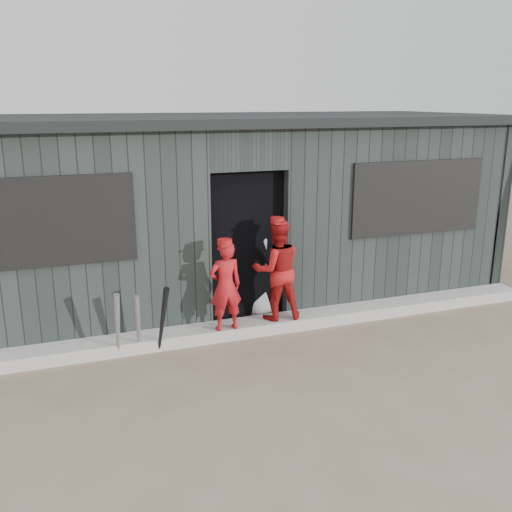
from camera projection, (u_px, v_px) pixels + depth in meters
name	position (u px, v px, depth m)	size (l,w,h in m)	color
ground	(318.00, 401.00, 5.55)	(80.00, 80.00, 0.00)	#715E4E
curb	(255.00, 326.00, 7.18)	(8.00, 0.36, 0.15)	#AAAAA5
bat_left	(118.00, 326.00, 6.32)	(0.07, 0.07, 0.82)	gray
bat_mid	(138.00, 325.00, 6.45)	(0.07, 0.07, 0.75)	gray
bat_right	(163.00, 320.00, 6.47)	(0.07, 0.07, 0.84)	black
player_red_left	(225.00, 286.00, 6.76)	(0.40, 0.26, 1.09)	#B4161B
player_red_right	(277.00, 270.00, 7.09)	(0.62, 0.48, 1.28)	#AB1516
player_grey_back	(260.00, 274.00, 7.54)	(0.59, 0.38, 1.20)	#A9A9A9
dugout	(217.00, 208.00, 8.38)	(8.30, 3.30, 2.62)	black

